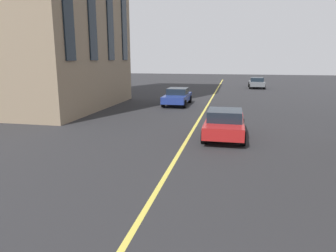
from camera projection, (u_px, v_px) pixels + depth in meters
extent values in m
cube|color=#D8C64C|center=(195.00, 126.00, 17.61)|extent=(80.00, 0.16, 0.01)
cube|color=slate|center=(256.00, 83.00, 39.91)|extent=(4.40, 1.80, 0.55)
cube|color=#19232D|center=(257.00, 79.00, 39.59)|extent=(1.85, 1.58, 0.50)
cylinder|color=black|center=(249.00, 85.00, 41.53)|extent=(0.64, 0.22, 0.64)
cylinder|color=black|center=(262.00, 85.00, 41.18)|extent=(0.64, 0.22, 0.64)
cylinder|color=black|center=(250.00, 86.00, 38.76)|extent=(0.64, 0.22, 0.64)
cylinder|color=black|center=(264.00, 87.00, 38.40)|extent=(0.64, 0.22, 0.64)
cube|color=#B21E1E|center=(225.00, 125.00, 15.00)|extent=(4.40, 1.80, 0.55)
cube|color=#19232D|center=(225.00, 115.00, 14.68)|extent=(1.85, 1.58, 0.50)
cylinder|color=black|center=(209.00, 124.00, 16.62)|extent=(0.64, 0.22, 0.64)
cylinder|color=black|center=(242.00, 125.00, 16.27)|extent=(0.64, 0.22, 0.64)
cylinder|color=black|center=(204.00, 137.00, 13.85)|extent=(0.64, 0.22, 0.64)
cylinder|color=black|center=(243.00, 139.00, 13.50)|extent=(0.64, 0.22, 0.64)
cube|color=navy|center=(177.00, 98.00, 25.35)|extent=(4.40, 1.80, 0.55)
cube|color=#19232D|center=(178.00, 91.00, 25.45)|extent=(1.85, 1.58, 0.50)
cylinder|color=black|center=(185.00, 104.00, 23.85)|extent=(0.64, 0.22, 0.64)
cylinder|color=black|center=(163.00, 103.00, 24.20)|extent=(0.64, 0.22, 0.64)
cylinder|color=black|center=(190.00, 99.00, 26.62)|extent=(0.64, 0.22, 0.64)
cylinder|color=black|center=(171.00, 99.00, 26.97)|extent=(0.64, 0.22, 0.64)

